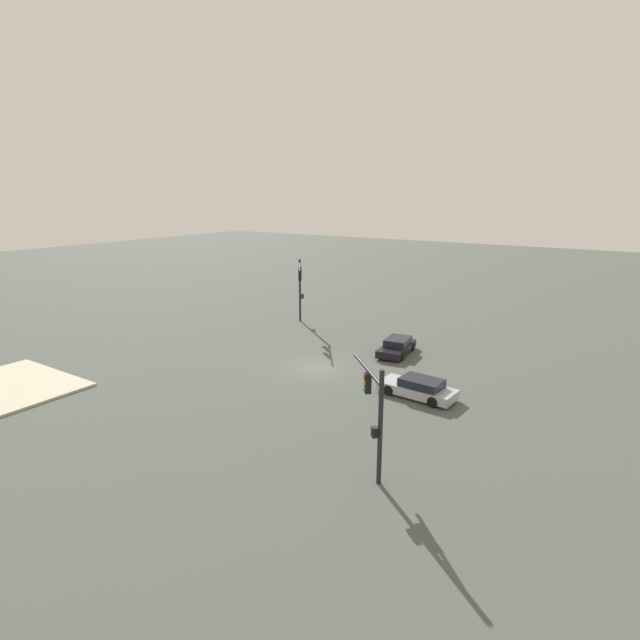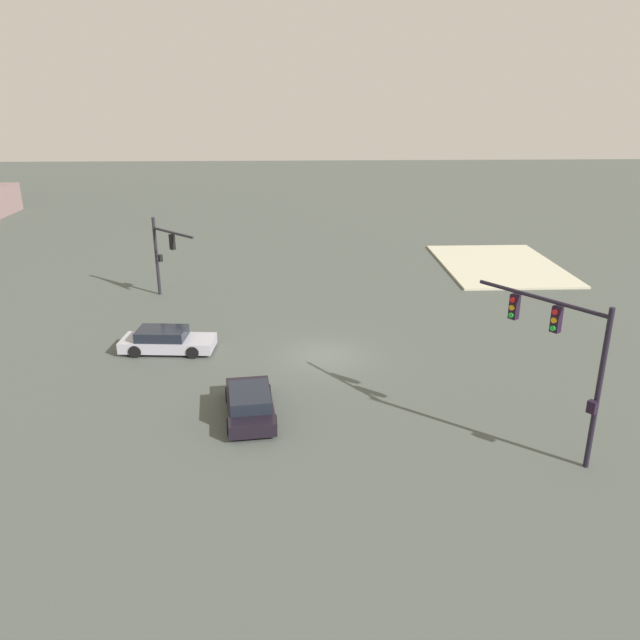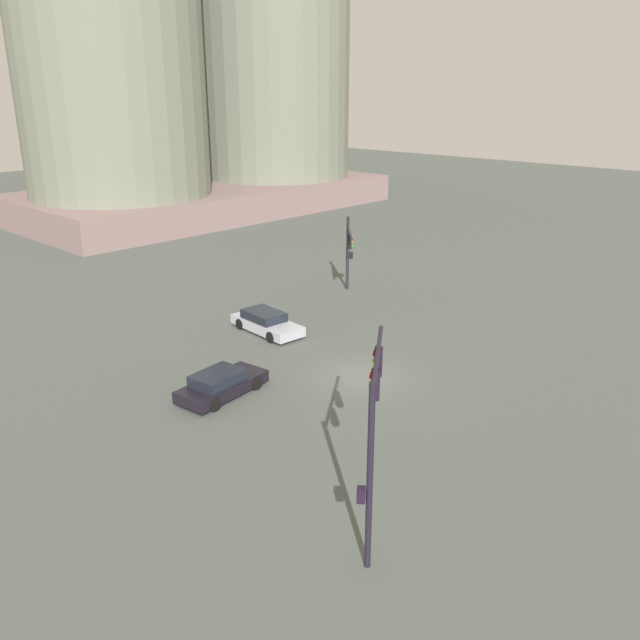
% 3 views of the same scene
% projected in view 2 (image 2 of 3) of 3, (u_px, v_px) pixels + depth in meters
% --- Properties ---
extents(ground_plane, '(193.36, 193.36, 0.00)m').
position_uv_depth(ground_plane, '(325.00, 356.00, 31.54)').
color(ground_plane, '#4A514B').
extents(sidewalk_corner, '(12.48, 8.67, 0.15)m').
position_uv_depth(sidewalk_corner, '(499.00, 265.00, 47.90)').
color(sidewalk_corner, beige).
rests_on(sidewalk_corner, ground).
extents(traffic_signal_near_corner, '(4.62, 3.22, 6.00)m').
position_uv_depth(traffic_signal_near_corner, '(565.00, 346.00, 21.82)').
color(traffic_signal_near_corner, black).
rests_on(traffic_signal_near_corner, ground).
extents(traffic_signal_opposite_side, '(3.36, 3.06, 5.12)m').
position_uv_depth(traffic_signal_opposite_side, '(163.00, 249.00, 39.55)').
color(traffic_signal_opposite_side, black).
rests_on(traffic_signal_opposite_side, ground).
extents(sedan_car_approaching, '(4.60, 2.36, 1.21)m').
position_uv_depth(sedan_car_approaching, '(250.00, 403.00, 25.50)').
color(sedan_car_approaching, black).
rests_on(sedan_car_approaching, ground).
extents(sedan_car_waiting_far, '(2.23, 4.84, 1.21)m').
position_uv_depth(sedan_car_waiting_far, '(166.00, 341.00, 31.93)').
color(sedan_car_waiting_far, '#AEAEBD').
rests_on(sedan_car_waiting_far, ground).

